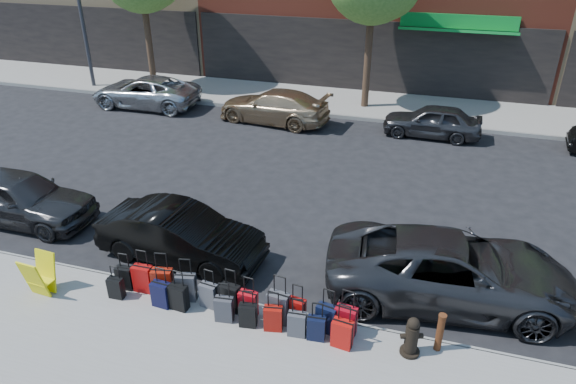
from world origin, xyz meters
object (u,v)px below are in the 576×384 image
(display_rack, at_px, (40,276))
(fire_hydrant, at_px, (412,337))
(bollard, at_px, (440,332))
(car_near_0, at_px, (19,197))
(car_far_0, at_px, (145,92))
(car_near_1, at_px, (181,235))
(car_near_2, at_px, (451,269))
(car_far_1, at_px, (274,106))
(car_far_2, at_px, (432,121))
(suitcase_front_5, at_px, (230,297))

(display_rack, bearing_deg, fire_hydrant, 8.03)
(bollard, bearing_deg, car_near_0, 170.52)
(display_rack, xyz_separation_m, car_far_0, (-4.83, 12.53, 0.06))
(car_near_1, bearing_deg, car_near_0, 89.78)
(display_rack, xyz_separation_m, car_near_2, (8.51, 2.62, 0.13))
(car_near_1, relative_size, car_far_1, 0.88)
(car_far_1, relative_size, car_far_2, 1.26)
(car_near_0, xyz_separation_m, car_far_2, (10.52, 9.82, -0.10))
(car_far_0, bearing_deg, bollard, 47.20)
(car_near_0, bearing_deg, bollard, -99.85)
(car_near_1, bearing_deg, suitcase_front_5, -125.42)
(fire_hydrant, distance_m, car_near_1, 5.93)
(suitcase_front_5, relative_size, car_far_0, 0.20)
(display_rack, distance_m, car_far_1, 12.32)
(suitcase_front_5, distance_m, display_rack, 4.20)
(bollard, xyz_separation_m, car_far_2, (-0.72, 11.69, 0.05))
(car_near_1, distance_m, car_far_2, 11.55)
(car_near_0, xyz_separation_m, car_near_1, (5.09, -0.37, -0.05))
(car_far_1, bearing_deg, car_near_2, 44.01)
(suitcase_front_5, bearing_deg, car_near_2, 30.13)
(car_near_2, bearing_deg, car_far_1, 30.60)
(display_rack, relative_size, car_far_2, 0.25)
(fire_hydrant, bearing_deg, car_near_1, 144.94)
(car_near_1, bearing_deg, car_far_1, 9.16)
(bollard, height_order, car_far_0, car_far_0)
(bollard, bearing_deg, car_far_1, 121.60)
(display_rack, bearing_deg, car_far_1, 88.25)
(fire_hydrant, height_order, display_rack, display_rack)
(car_near_0, relative_size, car_far_1, 0.92)
(car_near_0, bearing_deg, display_rack, -132.91)
(suitcase_front_5, height_order, car_far_2, car_far_2)
(suitcase_front_5, relative_size, car_near_1, 0.24)
(fire_hydrant, distance_m, car_far_2, 11.95)
(car_near_2, relative_size, car_far_0, 1.11)
(car_far_0, bearing_deg, car_near_0, 10.09)
(car_near_0, bearing_deg, fire_hydrant, -101.60)
(car_near_2, bearing_deg, car_far_2, -1.18)
(bollard, distance_m, car_near_0, 11.40)
(car_far_1, bearing_deg, car_near_0, -16.32)
(display_rack, bearing_deg, car_far_2, 62.79)
(bollard, xyz_separation_m, display_rack, (-8.37, -0.77, 0.03))
(display_rack, relative_size, car_near_1, 0.23)
(car_near_1, height_order, car_far_1, car_near_1)
(car_near_2, xyz_separation_m, car_far_0, (-13.34, 9.91, -0.07))
(car_near_0, bearing_deg, car_far_0, 10.79)
(car_near_2, distance_m, car_far_1, 12.03)
(bollard, height_order, car_near_1, car_near_1)
(car_far_1, bearing_deg, car_far_2, 99.11)
(bollard, bearing_deg, car_far_0, 138.28)
(car_near_2, xyz_separation_m, car_far_1, (-7.20, 9.63, -0.07))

